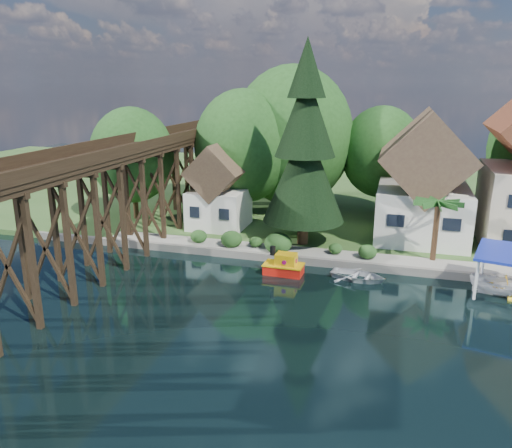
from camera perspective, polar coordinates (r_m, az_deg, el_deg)
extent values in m
plane|color=black|center=(31.40, 5.79, -9.88)|extent=(140.00, 140.00, 0.00)
cube|color=#315020|center=(63.48, 11.41, 3.49)|extent=(140.00, 52.00, 0.50)
cube|color=slate|center=(38.28, 13.92, -4.91)|extent=(60.00, 0.40, 0.62)
cube|color=gray|center=(39.43, 16.94, -4.18)|extent=(50.00, 2.60, 0.06)
cube|color=black|center=(31.40, -26.59, -3.69)|extent=(4.00, 0.36, 8.00)
cube|color=black|center=(33.67, -22.99, -1.99)|extent=(4.00, 0.36, 8.00)
cube|color=black|center=(36.08, -19.86, -0.51)|extent=(4.00, 0.36, 8.00)
cube|color=black|center=(38.60, -17.13, 0.78)|extent=(4.00, 0.36, 8.00)
cube|color=black|center=(41.22, -14.74, 1.91)|extent=(4.00, 0.36, 8.00)
cube|color=black|center=(43.92, -12.64, 2.90)|extent=(4.00, 0.36, 8.00)
cube|color=black|center=(46.68, -10.78, 3.77)|extent=(4.00, 0.36, 8.00)
cube|color=black|center=(49.49, -9.13, 4.54)|extent=(4.00, 0.36, 8.00)
cube|color=black|center=(52.35, -7.65, 5.22)|extent=(4.00, 0.36, 8.00)
cube|color=black|center=(55.24, -6.33, 5.83)|extent=(4.00, 0.36, 8.00)
cube|color=black|center=(58.17, -5.13, 6.38)|extent=(4.00, 0.36, 8.00)
cube|color=black|center=(41.06, -17.55, 7.41)|extent=(0.35, 44.00, 0.35)
cube|color=black|center=(39.25, -13.24, 7.36)|extent=(0.35, 44.00, 0.35)
cube|color=black|center=(40.08, -15.47, 7.81)|extent=(4.00, 44.00, 0.30)
cube|color=black|center=(41.09, -17.94, 8.58)|extent=(0.12, 44.00, 0.80)
cube|color=black|center=(39.01, -12.99, 8.59)|extent=(0.12, 44.00, 0.80)
cube|color=white|center=(45.25, 18.39, 1.22)|extent=(7.50, 8.00, 4.50)
cube|color=#4F362A|center=(44.32, 18.95, 7.41)|extent=(7.64, 8.64, 7.64)
cube|color=black|center=(41.23, 15.67, 0.37)|extent=(1.35, 0.08, 1.00)
cube|color=black|center=(41.46, 21.47, -0.08)|extent=(1.35, 0.08, 1.00)
cube|color=white|center=(46.62, -4.23, 1.79)|extent=(5.00, 5.00, 3.50)
cube|color=#4F362A|center=(45.88, -4.32, 6.09)|extent=(5.09, 5.40, 5.09)
cube|color=black|center=(44.80, -7.04, 1.35)|extent=(0.90, 0.08, 1.00)
cube|color=black|center=(43.81, -3.66, 1.10)|extent=(0.90, 0.08, 1.00)
cylinder|color=#382314|center=(50.34, -1.40, 3.48)|extent=(0.50, 0.50, 4.50)
ellipsoid|color=#214C1B|center=(49.52, -1.44, 8.85)|extent=(4.40, 4.40, 5.06)
cylinder|color=#382314|center=(53.08, 4.03, 4.35)|extent=(0.50, 0.50, 4.95)
ellipsoid|color=#214C1B|center=(52.28, 4.14, 9.96)|extent=(5.00, 5.00, 5.75)
cylinder|color=#382314|center=(53.07, 13.81, 3.42)|extent=(0.50, 0.50, 4.05)
ellipsoid|color=#214C1B|center=(52.34, 14.12, 7.99)|extent=(4.00, 4.00, 4.60)
cylinder|color=#382314|center=(50.75, -13.63, 2.87)|extent=(0.50, 0.50, 4.05)
ellipsoid|color=#214C1B|center=(49.98, -13.96, 7.64)|extent=(4.00, 4.00, 4.60)
ellipsoid|color=#1B3F16|center=(41.12, -2.82, -1.57)|extent=(1.98, 1.98, 1.53)
ellipsoid|color=#1B3F16|center=(40.87, -0.02, -1.91)|extent=(1.54, 1.54, 1.19)
ellipsoid|color=#1B3F16|center=(39.84, 2.54, -2.02)|extent=(2.20, 2.20, 1.70)
ellipsoid|color=#1B3F16|center=(42.35, -6.58, -1.25)|extent=(1.76, 1.76, 1.36)
ellipsoid|color=#1B3F16|center=(39.75, 9.07, -2.64)|extent=(1.54, 1.54, 1.19)
ellipsoid|color=#1B3F16|center=(39.24, 12.64, -2.95)|extent=(1.76, 1.76, 1.36)
cylinder|color=#382314|center=(41.87, 5.39, -0.21)|extent=(0.91, 0.91, 3.04)
cone|color=black|center=(40.83, 5.55, 5.95)|extent=(6.70, 6.70, 8.12)
cone|color=black|center=(40.29, 5.73, 12.36)|extent=(4.87, 4.87, 6.60)
cone|color=black|center=(40.23, 5.88, 17.41)|extent=(3.04, 3.04, 4.57)
cylinder|color=#382314|center=(39.84, 19.80, -1.01)|extent=(0.43, 0.43, 4.31)
ellipsoid|color=#1A4517|center=(39.25, 20.12, 2.27)|extent=(3.98, 3.98, 0.98)
cube|color=red|center=(36.85, 3.17, -5.24)|extent=(2.86, 1.60, 0.75)
cube|color=#E2A80B|center=(36.70, 3.18, -4.66)|extent=(2.96, 1.70, 0.09)
cube|color=#E2A80B|center=(36.52, 3.47, -4.11)|extent=(1.54, 1.18, 0.93)
cylinder|color=black|center=(36.58, 1.93, -3.05)|extent=(0.41, 0.41, 0.65)
cylinder|color=#920B53|center=(36.00, 3.23, -4.41)|extent=(0.34, 0.09, 0.34)
cylinder|color=#920B53|center=(37.05, 3.70, -3.82)|extent=(0.34, 0.09, 0.34)
cylinder|color=#920B53|center=(36.35, 4.61, -4.23)|extent=(0.09, 0.34, 0.34)
imported|color=silver|center=(36.47, 11.61, -5.66)|extent=(4.41, 3.53, 0.81)
imported|color=silver|center=(36.69, 26.20, -6.33)|extent=(4.15, 2.34, 1.51)
cube|color=#1A2CA9|center=(35.95, 26.64, -2.96)|extent=(4.37, 5.49, 0.18)
cylinder|color=white|center=(34.45, 23.87, -5.82)|extent=(0.18, 0.18, 2.73)
cylinder|color=white|center=(38.44, 24.58, -3.69)|extent=(0.18, 0.18, 2.73)
imported|color=yellow|center=(37.21, 26.82, -6.15)|extent=(2.96, 2.62, 1.45)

